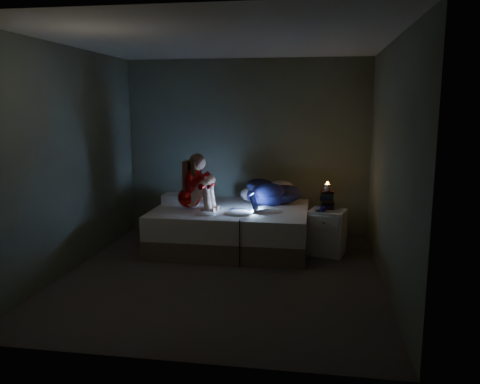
% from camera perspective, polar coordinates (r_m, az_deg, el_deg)
% --- Properties ---
extents(floor, '(3.60, 3.80, 0.02)m').
position_cam_1_polar(floor, '(5.60, -2.16, -10.00)').
color(floor, '#3A3633').
rests_on(floor, ground).
extents(ceiling, '(3.60, 3.80, 0.02)m').
position_cam_1_polar(ceiling, '(5.30, -2.36, 17.66)').
color(ceiling, silver).
rests_on(ceiling, ground).
extents(wall_back, '(3.60, 0.02, 2.60)m').
position_cam_1_polar(wall_back, '(7.16, 0.76, 5.24)').
color(wall_back, '#5B634E').
rests_on(wall_back, ground).
extents(wall_front, '(3.60, 0.02, 2.60)m').
position_cam_1_polar(wall_front, '(3.46, -8.49, -0.31)').
color(wall_front, '#5B634E').
rests_on(wall_front, ground).
extents(wall_left, '(0.02, 3.80, 2.60)m').
position_cam_1_polar(wall_left, '(5.92, -19.75, 3.57)').
color(wall_left, '#5B634E').
rests_on(wall_left, ground).
extents(wall_right, '(0.02, 3.80, 2.60)m').
position_cam_1_polar(wall_right, '(5.24, 17.55, 2.91)').
color(wall_right, '#5B634E').
rests_on(wall_right, ground).
extents(bed, '(2.04, 1.53, 0.56)m').
position_cam_1_polar(bed, '(6.56, -1.02, -4.28)').
color(bed, beige).
rests_on(bed, ground).
extents(pillow, '(0.46, 0.33, 0.13)m').
position_cam_1_polar(pillow, '(6.81, -7.11, -0.81)').
color(pillow, white).
rests_on(pillow, bed).
extents(woman, '(0.51, 0.37, 0.76)m').
position_cam_1_polar(woman, '(6.34, -6.07, 1.26)').
color(woman, maroon).
rests_on(woman, bed).
extents(laptop, '(0.37, 0.27, 0.25)m').
position_cam_1_polar(laptop, '(6.24, 0.33, -1.22)').
color(laptop, black).
rests_on(laptop, bed).
extents(clothes_pile, '(0.68, 0.58, 0.37)m').
position_cam_1_polar(clothes_pile, '(6.70, 3.32, 0.12)').
color(clothes_pile, navy).
rests_on(clothes_pile, bed).
extents(nightstand, '(0.53, 0.49, 0.59)m').
position_cam_1_polar(nightstand, '(6.38, 10.32, -4.73)').
color(nightstand, silver).
rests_on(nightstand, ground).
extents(book_stack, '(0.19, 0.25, 0.26)m').
position_cam_1_polar(book_stack, '(6.38, 10.31, -0.82)').
color(book_stack, black).
rests_on(book_stack, nightstand).
extents(candle, '(0.07, 0.07, 0.08)m').
position_cam_1_polar(candle, '(6.35, 10.36, 0.67)').
color(candle, beige).
rests_on(candle, book_stack).
extents(phone, '(0.12, 0.16, 0.01)m').
position_cam_1_polar(phone, '(6.23, 9.70, -2.22)').
color(phone, black).
rests_on(phone, nightstand).
extents(blue_orb, '(0.08, 0.08, 0.08)m').
position_cam_1_polar(blue_orb, '(6.17, 10.19, -2.04)').
color(blue_orb, '#17115A').
rests_on(blue_orb, nightstand).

